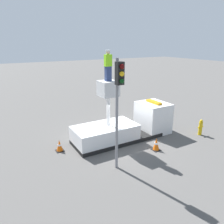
{
  "coord_description": "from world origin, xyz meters",
  "views": [
    {
      "loc": [
        -6.82,
        -11.06,
        6.11
      ],
      "look_at": [
        -1.22,
        -1.38,
        2.49
      ],
      "focal_mm": 35.0,
      "sensor_mm": 36.0,
      "label": 1
    }
  ],
  "objects_px": {
    "traffic_cone_rear": "(60,146)",
    "traffic_light_pole": "(119,94)",
    "fire_hydrant": "(200,127)",
    "bucket_truck": "(126,126)",
    "worker": "(108,66)",
    "traffic_cone_curbside": "(156,144)"
  },
  "relations": [
    {
      "from": "traffic_cone_rear",
      "to": "traffic_light_pole",
      "type": "bearing_deg",
      "value": -59.26
    },
    {
      "from": "fire_hydrant",
      "to": "traffic_cone_rear",
      "type": "bearing_deg",
      "value": 164.29
    },
    {
      "from": "bucket_truck",
      "to": "fire_hydrant",
      "type": "bearing_deg",
      "value": -24.69
    },
    {
      "from": "fire_hydrant",
      "to": "traffic_cone_rear",
      "type": "height_order",
      "value": "fire_hydrant"
    },
    {
      "from": "worker",
      "to": "fire_hydrant",
      "type": "distance_m",
      "value": 7.65
    },
    {
      "from": "bucket_truck",
      "to": "traffic_cone_rear",
      "type": "xyz_separation_m",
      "value": [
        -4.37,
        0.4,
        -0.5
      ]
    },
    {
      "from": "bucket_truck",
      "to": "traffic_cone_rear",
      "type": "relative_size",
      "value": 9.71
    },
    {
      "from": "worker",
      "to": "traffic_cone_rear",
      "type": "xyz_separation_m",
      "value": [
        -3.04,
        0.4,
        -4.47
      ]
    },
    {
      "from": "worker",
      "to": "fire_hydrant",
      "type": "bearing_deg",
      "value": -19.71
    },
    {
      "from": "bucket_truck",
      "to": "traffic_light_pole",
      "type": "height_order",
      "value": "traffic_light_pole"
    },
    {
      "from": "bucket_truck",
      "to": "traffic_cone_rear",
      "type": "height_order",
      "value": "bucket_truck"
    },
    {
      "from": "fire_hydrant",
      "to": "traffic_cone_rear",
      "type": "distance_m",
      "value": 9.38
    },
    {
      "from": "bucket_truck",
      "to": "worker",
      "type": "relative_size",
      "value": 3.86
    },
    {
      "from": "bucket_truck",
      "to": "traffic_light_pole",
      "type": "bearing_deg",
      "value": -129.59
    },
    {
      "from": "bucket_truck",
      "to": "worker",
      "type": "bearing_deg",
      "value": 180.0
    },
    {
      "from": "traffic_light_pole",
      "to": "traffic_cone_curbside",
      "type": "relative_size",
      "value": 7.24
    },
    {
      "from": "worker",
      "to": "traffic_light_pole",
      "type": "bearing_deg",
      "value": -110.39
    },
    {
      "from": "traffic_cone_curbside",
      "to": "traffic_light_pole",
      "type": "bearing_deg",
      "value": -169.19
    },
    {
      "from": "traffic_light_pole",
      "to": "traffic_cone_rear",
      "type": "distance_m",
      "value": 5.21
    },
    {
      "from": "worker",
      "to": "fire_hydrant",
      "type": "height_order",
      "value": "worker"
    },
    {
      "from": "traffic_light_pole",
      "to": "traffic_cone_rear",
      "type": "xyz_separation_m",
      "value": [
        -1.96,
        3.3,
        -3.52
      ]
    },
    {
      "from": "fire_hydrant",
      "to": "traffic_cone_curbside",
      "type": "xyz_separation_m",
      "value": [
        -4.07,
        -0.19,
        -0.18
      ]
    }
  ]
}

